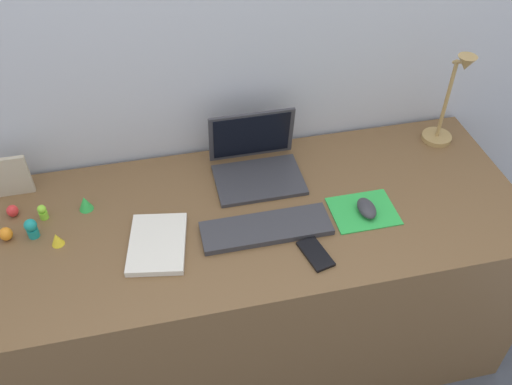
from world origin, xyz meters
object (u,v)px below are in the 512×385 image
at_px(notebook_pad, 157,244).
at_px(toy_figurine_teal, 31,228).
at_px(picture_frame, 11,176).
at_px(toy_figurine_yellow, 57,239).
at_px(laptop, 256,160).
at_px(toy_figurine_lime, 43,212).
at_px(toy_figurine_red, 13,211).
at_px(mouse, 367,208).
at_px(toy_figurine_orange, 6,234).
at_px(cell_phone, 315,254).
at_px(keyboard, 266,228).
at_px(toy_figurine_green, 85,203).
at_px(desk_lamp, 450,102).

relative_size(notebook_pad, toy_figurine_teal, 3.53).
height_order(notebook_pad, picture_frame, picture_frame).
bearing_deg(toy_figurine_yellow, laptop, 16.86).
relative_size(toy_figurine_lime, toy_figurine_red, 1.30).
relative_size(mouse, toy_figurine_orange, 2.16).
bearing_deg(toy_figurine_yellow, cell_phone, -15.83).
bearing_deg(toy_figurine_teal, toy_figurine_orange, 176.10).
height_order(laptop, toy_figurine_teal, laptop).
xyz_separation_m(mouse, picture_frame, (-1.12, 0.35, 0.05)).
bearing_deg(mouse, picture_frame, 162.70).
relative_size(cell_phone, toy_figurine_orange, 2.88).
bearing_deg(keyboard, cell_phone, -47.09).
bearing_deg(toy_figurine_teal, toy_figurine_green, 29.12).
xyz_separation_m(cell_phone, toy_figurine_green, (-0.68, 0.36, 0.02)).
height_order(keyboard, toy_figurine_orange, toy_figurine_orange).
relative_size(mouse, toy_figurine_green, 1.86).
bearing_deg(picture_frame, keyboard, -24.35).
bearing_deg(keyboard, toy_figurine_teal, 169.21).
bearing_deg(laptop, notebook_pad, -143.19).
height_order(laptop, toy_figurine_green, laptop).
relative_size(cell_phone, picture_frame, 0.85).
bearing_deg(notebook_pad, mouse, 9.52).
distance_m(notebook_pad, toy_figurine_yellow, 0.31).
bearing_deg(toy_figurine_green, desk_lamp, 3.39).
height_order(notebook_pad, toy_figurine_lime, toy_figurine_lime).
xyz_separation_m(laptop, picture_frame, (-0.81, 0.07, 0.02)).
xyz_separation_m(toy_figurine_lime, toy_figurine_red, (-0.10, 0.03, -0.01)).
height_order(mouse, picture_frame, picture_frame).
bearing_deg(toy_figurine_green, toy_figurine_orange, -160.77).
bearing_deg(cell_phone, notebook_pad, 149.51).
distance_m(mouse, desk_lamp, 0.52).
xyz_separation_m(laptop, keyboard, (-0.03, -0.29, -0.04)).
bearing_deg(toy_figurine_green, notebook_pad, -45.18).
distance_m(keyboard, mouse, 0.34).
xyz_separation_m(laptop, toy_figurine_teal, (-0.74, -0.15, -0.02)).
height_order(mouse, toy_figurine_red, toy_figurine_red).
relative_size(cell_phone, toy_figurine_teal, 1.88).
xyz_separation_m(desk_lamp, toy_figurine_red, (-1.52, -0.06, -0.16)).
relative_size(desk_lamp, toy_figurine_lime, 7.11).
distance_m(keyboard, toy_figurine_red, 0.82).
bearing_deg(mouse, laptop, 137.40).
relative_size(mouse, desk_lamp, 0.26).
relative_size(toy_figurine_red, toy_figurine_orange, 0.92).
height_order(mouse, toy_figurine_lime, toy_figurine_lime).
bearing_deg(toy_figurine_orange, laptop, 10.05).
bearing_deg(toy_figurine_yellow, notebook_pad, -14.01).
relative_size(keyboard, toy_figurine_orange, 9.24).
bearing_deg(toy_figurine_lime, cell_phone, -23.01).
xyz_separation_m(notebook_pad, picture_frame, (-0.44, 0.34, 0.06)).
relative_size(notebook_pad, toy_figurine_lime, 4.54).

